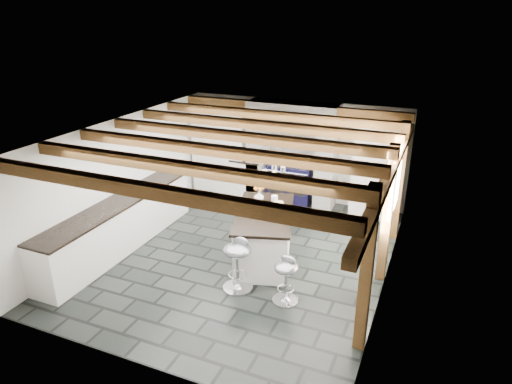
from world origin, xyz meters
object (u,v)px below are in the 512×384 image
at_px(kitchen_island, 264,235).
at_px(bar_stool_near, 286,275).
at_px(bar_stool_far, 238,258).
at_px(range_cooker, 291,183).

relative_size(kitchen_island, bar_stool_near, 2.71).
xyz_separation_m(kitchen_island, bar_stool_near, (0.79, -1.07, 0.00)).
height_order(kitchen_island, bar_stool_far, kitchen_island).
height_order(kitchen_island, bar_stool_near, kitchen_island).
distance_m(range_cooker, bar_stool_near, 3.88).
relative_size(range_cooker, kitchen_island, 0.50).
bearing_deg(bar_stool_near, kitchen_island, 138.91).
height_order(bar_stool_near, bar_stool_far, bar_stool_far).
height_order(range_cooker, bar_stool_near, range_cooker).
distance_m(kitchen_island, bar_stool_far, 1.05).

